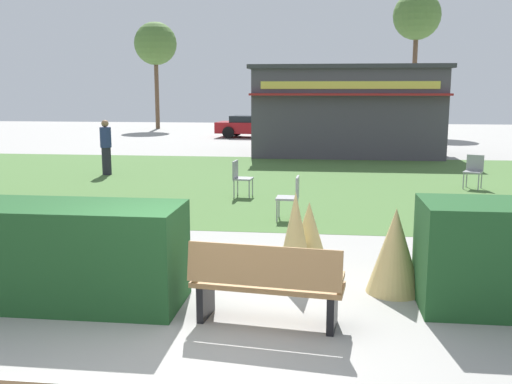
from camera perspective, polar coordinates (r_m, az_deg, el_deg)
The scene contains 18 objects.
ground_plane at distance 6.51m, azimuth -5.97°, elevation -13.51°, with size 80.00×80.00×0.00m, color #999691.
lawn_patch at distance 16.53m, azimuth 2.03°, elevation 1.04°, with size 36.00×12.00×0.01m, color #446B33.
park_bench at distance 6.46m, azimuth 1.01°, elevation -9.05°, with size 1.75×0.72×0.95m.
hedge_left at distance 7.41m, azimuth -17.56°, elevation -5.91°, with size 2.65×1.10×1.23m, color #1E4C23.
hedge_right at distance 7.50m, azimuth 23.62°, elevation -5.86°, with size 2.04×1.10×1.29m, color #1E4C23.
ornamental_grass_behind_left at distance 8.38m, azimuth -9.58°, elevation -4.31°, with size 0.61×0.61×1.07m, color tan.
ornamental_grass_behind_right at distance 7.84m, azimuth 3.90°, elevation -4.48°, with size 0.53×0.53×1.26m, color tan.
ornamental_grass_behind_center at distance 7.66m, azimuth 13.58°, elevation -5.65°, with size 0.71×0.71×1.12m, color tan.
ornamental_grass_behind_far at distance 8.21m, azimuth 5.25°, elevation -4.58°, with size 0.65×0.65×1.05m, color tan.
food_kiosk at distance 23.97m, azimuth 8.90°, elevation 7.99°, with size 7.54×4.91×3.53m.
cafe_chair_west at distance 16.39m, azimuth 20.74°, elevation 2.16°, with size 0.59×0.59×0.89m.
cafe_chair_east at distance 11.59m, azimuth 3.57°, elevation -0.23°, with size 0.45×0.45×0.89m.
cafe_chair_north at distance 14.13m, azimuth -1.62°, elevation 1.65°, with size 0.48×0.48×0.89m.
person_strolling at distance 18.38m, azimuth -14.61°, elevation 4.33°, with size 0.34×0.34×1.69m.
parked_car_west_slot at distance 31.94m, azimuth -0.12°, elevation 6.56°, with size 4.35×2.35×1.20m.
parked_car_center_slot at distance 31.75m, azimuth 10.03°, elevation 6.39°, with size 4.33×2.31×1.20m.
tree_left_bg at distance 39.90m, azimuth -9.91°, elevation 14.19°, with size 2.80×2.80×7.02m.
tree_right_bg at distance 36.78m, azimuth 15.62°, elevation 16.31°, with size 2.80×2.80×8.31m.
Camera 1 is at (1.36, -5.81, 2.60)m, focal length 40.47 mm.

